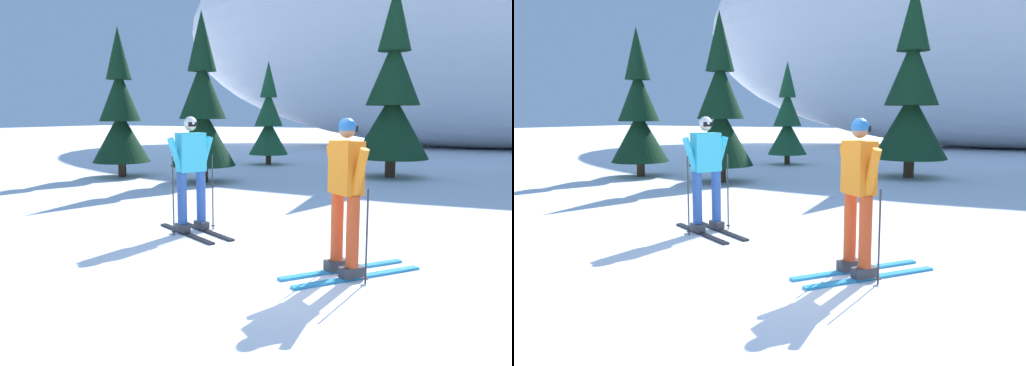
% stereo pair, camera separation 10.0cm
% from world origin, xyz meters
% --- Properties ---
extents(ground_plane, '(120.00, 120.00, 0.00)m').
position_xyz_m(ground_plane, '(0.00, 0.00, 0.00)').
color(ground_plane, white).
extents(skier_orange_jacket, '(1.41, 1.63, 1.85)m').
position_xyz_m(skier_orange_jacket, '(0.89, 0.30, 0.97)').
color(skier_orange_jacket, '#2893CC').
rests_on(skier_orange_jacket, ground).
extents(skier_cyan_jacket, '(1.65, 1.13, 1.85)m').
position_xyz_m(skier_cyan_jacket, '(-1.94, 1.32, 0.99)').
color(skier_cyan_jacket, black).
rests_on(skier_cyan_jacket, ground).
extents(pine_tree_far_left, '(1.72, 1.72, 4.45)m').
position_xyz_m(pine_tree_far_left, '(-7.91, 6.36, 1.86)').
color(pine_tree_far_left, '#47301E').
rests_on(pine_tree_far_left, ground).
extents(pine_tree_left, '(1.48, 1.48, 3.84)m').
position_xyz_m(pine_tree_left, '(-5.50, 11.70, 1.61)').
color(pine_tree_left, '#47301E').
rests_on(pine_tree_left, ground).
extents(pine_tree_center_left, '(1.80, 1.80, 4.67)m').
position_xyz_m(pine_tree_center_left, '(-5.00, 6.41, 1.95)').
color(pine_tree_center_left, '#47301E').
rests_on(pine_tree_center_left, ground).
extents(pine_tree_center, '(2.20, 2.20, 5.69)m').
position_xyz_m(pine_tree_center, '(-0.57, 9.87, 2.38)').
color(pine_tree_center, '#47301E').
rests_on(pine_tree_center, ground).
extents(snow_ridge_background, '(36.42, 14.05, 14.54)m').
position_xyz_m(snow_ridge_background, '(0.93, 25.09, 7.27)').
color(snow_ridge_background, white).
rests_on(snow_ridge_background, ground).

